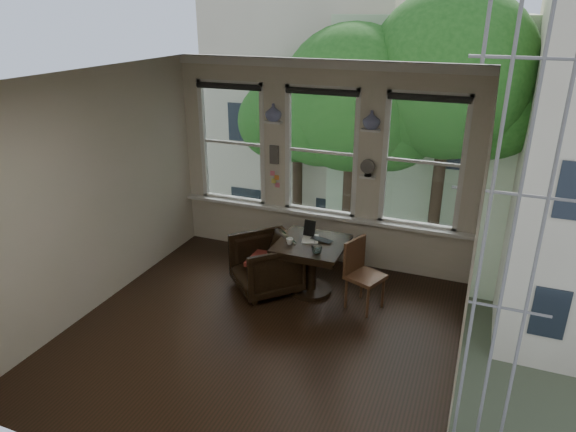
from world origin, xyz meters
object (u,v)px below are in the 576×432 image
at_px(laptop, 320,241).
at_px(mug, 290,241).
at_px(side_chair_right, 366,276).
at_px(table, 311,268).
at_px(armchair_left, 266,265).

bearing_deg(laptop, mug, -133.75).
relative_size(side_chair_right, laptop, 3.08).
height_order(table, side_chair_right, side_chair_right).
distance_m(table, mug, 0.51).
relative_size(laptop, mug, 3.34).
xyz_separation_m(table, armchair_left, (-0.60, -0.16, 0.01)).
bearing_deg(table, armchair_left, -164.79).
height_order(armchair_left, side_chair_right, side_chair_right).
height_order(table, armchair_left, armchair_left).
distance_m(armchair_left, mug, 0.54).
bearing_deg(table, laptop, 28.89).
relative_size(table, side_chair_right, 0.98).
height_order(side_chair_right, mug, side_chair_right).
bearing_deg(mug, table, 31.52).
bearing_deg(laptop, armchair_left, -147.32).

